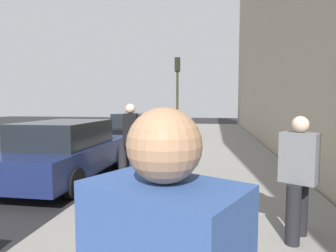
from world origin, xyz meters
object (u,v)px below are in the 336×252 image
Objects in this scene: pedestrian_black_coat at (131,139)px; traffic_light_pole at (177,84)px; parked_car_black at (137,129)px; parked_car_navy at (68,150)px; pedestrian_grey_coat at (298,174)px; rolling_suitcase at (132,164)px.

traffic_light_pole is (8.09, -0.05, 1.86)m from pedestrian_black_coat.
traffic_light_pole reaches higher than parked_car_black.
parked_car_navy is 2.79× the size of pedestrian_grey_coat.
rolling_suitcase is at bearing 46.29° from pedestrian_grey_coat.
traffic_light_pole is at bearing -12.65° from parked_car_navy.
pedestrian_black_coat reaches higher than parked_car_black.
parked_car_black is at bearing 14.27° from pedestrian_black_coat.
parked_car_black is 5.02× the size of rolling_suitcase.
pedestrian_grey_coat is 3.99m from pedestrian_black_coat.
parked_car_navy is at bearing 59.87° from pedestrian_grey_coat.
pedestrian_black_coat is at bearing -165.73° from parked_car_black.
pedestrian_grey_coat is at bearing -164.25° from traffic_light_pole.
rolling_suitcase is (0.24, -1.62, -0.36)m from parked_car_navy.
pedestrian_grey_coat is 4.41m from rolling_suitcase.
traffic_light_pole reaches higher than pedestrian_grey_coat.
parked_car_navy is at bearing 178.91° from parked_car_black.
parked_car_black is at bearing 14.42° from rolling_suitcase.
traffic_light_pole is (7.88, -1.77, 2.21)m from parked_car_navy.
rolling_suitcase is at bearing 178.88° from traffic_light_pole.
pedestrian_grey_coat is at bearing -152.28° from parked_car_black.
parked_car_black is 2.62× the size of pedestrian_grey_coat.
traffic_light_pole is 8.06m from rolling_suitcase.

